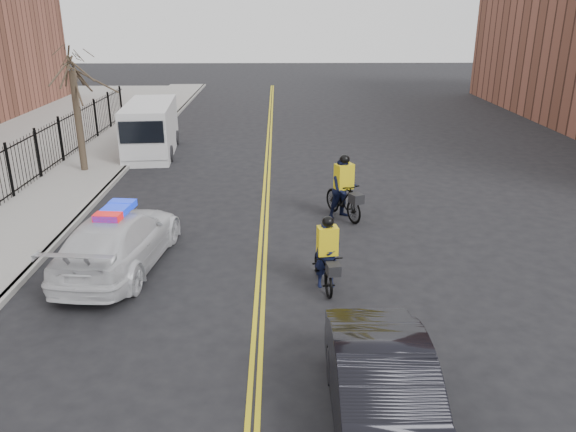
% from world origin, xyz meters
% --- Properties ---
extents(ground, '(120.00, 120.00, 0.00)m').
position_xyz_m(ground, '(0.00, 0.00, 0.00)').
color(ground, black).
rests_on(ground, ground).
extents(center_line_left, '(0.10, 60.00, 0.01)m').
position_xyz_m(center_line_left, '(-0.08, 8.00, 0.01)').
color(center_line_left, gold).
rests_on(center_line_left, ground).
extents(center_line_right, '(0.10, 60.00, 0.01)m').
position_xyz_m(center_line_right, '(0.08, 8.00, 0.01)').
color(center_line_right, gold).
rests_on(center_line_right, ground).
extents(sidewalk, '(3.00, 60.00, 0.15)m').
position_xyz_m(sidewalk, '(-7.50, 8.00, 0.07)').
color(sidewalk, gray).
rests_on(sidewalk, ground).
extents(curb, '(0.20, 60.00, 0.15)m').
position_xyz_m(curb, '(-6.00, 8.00, 0.07)').
color(curb, gray).
rests_on(curb, ground).
extents(iron_fence, '(0.12, 28.00, 2.00)m').
position_xyz_m(iron_fence, '(-9.00, 8.00, 1.00)').
color(iron_fence, black).
rests_on(iron_fence, ground).
extents(street_tree, '(3.20, 3.20, 4.80)m').
position_xyz_m(street_tree, '(-7.60, 10.00, 3.53)').
color(street_tree, '#3C2F23').
rests_on(street_tree, sidewalk).
extents(police_cruiser, '(2.69, 5.43, 1.68)m').
position_xyz_m(police_cruiser, '(-3.72, 0.89, 0.76)').
color(police_cruiser, silver).
rests_on(police_cruiser, ground).
extents(dark_sedan, '(1.61, 4.52, 1.49)m').
position_xyz_m(dark_sedan, '(2.09, -5.50, 0.74)').
color(dark_sedan, black).
rests_on(dark_sedan, ground).
extents(cargo_van, '(2.53, 5.76, 2.35)m').
position_xyz_m(cargo_van, '(-5.48, 13.24, 1.15)').
color(cargo_van, silver).
rests_on(cargo_van, ground).
extents(cyclist_near, '(0.91, 1.94, 1.84)m').
position_xyz_m(cyclist_near, '(1.63, -0.32, 0.64)').
color(cyclist_near, black).
rests_on(cyclist_near, ground).
extents(cyclist_far, '(1.44, 2.15, 2.12)m').
position_xyz_m(cyclist_far, '(2.57, 4.50, 0.84)').
color(cyclist_far, black).
rests_on(cyclist_far, ground).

